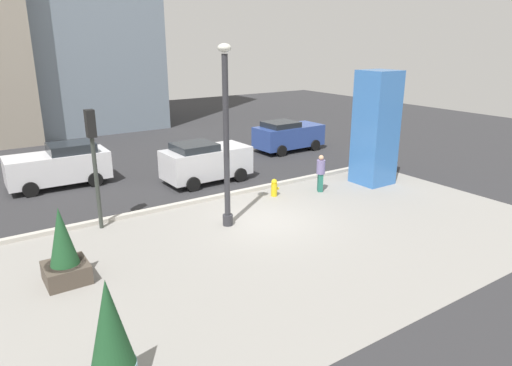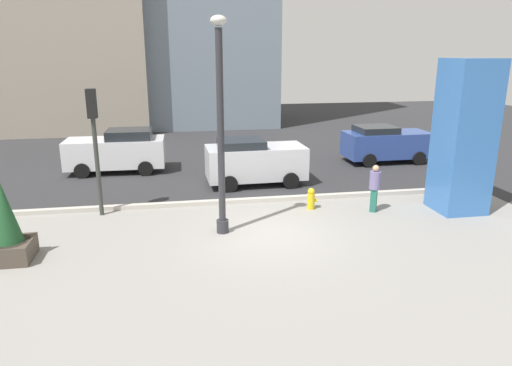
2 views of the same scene
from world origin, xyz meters
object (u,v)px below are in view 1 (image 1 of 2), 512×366
(traffic_light_corner, at_px, (93,150))
(car_curb_east, at_px, (288,135))
(car_passing_lane, at_px, (60,165))
(car_far_lane, at_px, (206,161))
(potted_plant_near_left, at_px, (111,338))
(potted_plant_mid_plaza, at_px, (64,252))
(art_pillar_blue, at_px, (376,128))
(lamp_post, at_px, (226,142))
(pedestrian_on_sidewalk, at_px, (321,172))
(fire_hydrant, at_px, (274,188))

(traffic_light_corner, height_order, car_curb_east, traffic_light_corner)
(car_passing_lane, bearing_deg, car_far_lane, -28.04)
(potted_plant_near_left, relative_size, car_far_lane, 0.58)
(potted_plant_mid_plaza, relative_size, traffic_light_corner, 0.52)
(art_pillar_blue, distance_m, car_passing_lane, 14.07)
(potted_plant_mid_plaza, height_order, car_far_lane, potted_plant_mid_plaza)
(lamp_post, bearing_deg, potted_plant_near_left, -135.44)
(traffic_light_corner, relative_size, car_passing_lane, 0.96)
(pedestrian_on_sidewalk, bearing_deg, potted_plant_near_left, -148.54)
(fire_hydrant, height_order, pedestrian_on_sidewalk, pedestrian_on_sidewalk)
(traffic_light_corner, bearing_deg, lamp_post, -30.75)
(traffic_light_corner, bearing_deg, pedestrian_on_sidewalk, -7.75)
(lamp_post, xyz_separation_m, car_passing_lane, (-3.82, 8.10, -2.05))
(potted_plant_mid_plaza, xyz_separation_m, traffic_light_corner, (1.84, 3.21, 1.91))
(car_curb_east, bearing_deg, art_pillar_blue, -95.72)
(car_far_lane, xyz_separation_m, car_curb_east, (6.91, 2.78, -0.04))
(car_far_lane, bearing_deg, pedestrian_on_sidewalk, -50.33)
(art_pillar_blue, relative_size, traffic_light_corner, 1.22)
(lamp_post, bearing_deg, traffic_light_corner, 149.25)
(potted_plant_near_left, relative_size, fire_hydrant, 3.09)
(pedestrian_on_sidewalk, bearing_deg, car_far_lane, 129.67)
(potted_plant_mid_plaza, xyz_separation_m, potted_plant_near_left, (-0.18, -4.74, 0.27))
(art_pillar_blue, xyz_separation_m, car_passing_lane, (-11.86, 7.42, -1.56))
(art_pillar_blue, height_order, potted_plant_near_left, art_pillar_blue)
(potted_plant_near_left, height_order, traffic_light_corner, traffic_light_corner)
(fire_hydrant, xyz_separation_m, traffic_light_corner, (-6.98, 0.62, 2.42))
(art_pillar_blue, xyz_separation_m, potted_plant_mid_plaza, (-13.65, -1.65, -1.64))
(lamp_post, distance_m, car_far_lane, 5.78)
(car_far_lane, bearing_deg, traffic_light_corner, -153.21)
(lamp_post, distance_m, pedestrian_on_sidewalk, 5.71)
(lamp_post, xyz_separation_m, car_curb_east, (8.75, 7.86, -2.09))
(lamp_post, distance_m, potted_plant_near_left, 8.34)
(art_pillar_blue, xyz_separation_m, car_far_lane, (-6.19, 4.40, -1.55))
(art_pillar_blue, distance_m, fire_hydrant, 5.36)
(fire_hydrant, relative_size, car_passing_lane, 0.18)
(car_passing_lane, xyz_separation_m, car_curb_east, (12.57, -0.24, -0.04))
(potted_plant_mid_plaza, distance_m, fire_hydrant, 9.21)
(potted_plant_mid_plaza, relative_size, car_curb_east, 0.53)
(potted_plant_mid_plaza, height_order, pedestrian_on_sidewalk, potted_plant_mid_plaza)
(potted_plant_near_left, xyz_separation_m, car_far_lane, (7.63, 10.79, -0.18))
(fire_hydrant, xyz_separation_m, car_passing_lane, (-7.03, 6.47, 0.58))
(potted_plant_near_left, distance_m, pedestrian_on_sidewalk, 12.90)
(pedestrian_on_sidewalk, bearing_deg, car_passing_lane, 141.92)
(potted_plant_near_left, relative_size, traffic_light_corner, 0.56)
(potted_plant_mid_plaza, xyz_separation_m, car_curb_east, (14.36, 8.82, 0.04))
(potted_plant_near_left, height_order, car_far_lane, potted_plant_near_left)
(potted_plant_mid_plaza, bearing_deg, potted_plant_near_left, -92.19)
(traffic_light_corner, relative_size, car_curb_east, 1.01)
(pedestrian_on_sidewalk, bearing_deg, lamp_post, -168.88)
(fire_hydrant, height_order, car_far_lane, car_far_lane)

